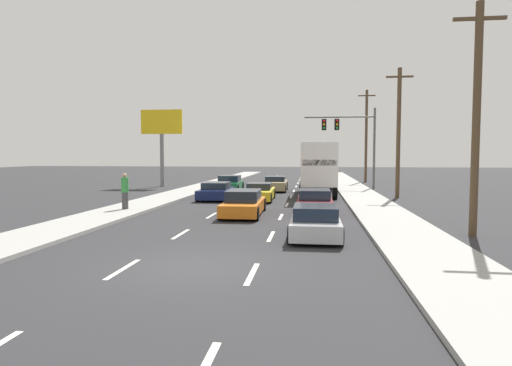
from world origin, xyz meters
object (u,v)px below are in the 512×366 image
object	(u,v)px
roadside_billboard	(162,132)
car_green	(230,184)
car_navy	(216,191)
car_silver	(315,222)
utility_pole_far	(366,135)
car_tan	(275,184)
box_truck	(317,167)
utility_pole_mid	(399,131)
car_orange	(244,204)
traffic_signal_mast	(346,131)
car_maroon	(315,202)
car_yellow	(260,192)
utility_pole_near	(476,117)
pedestrian_near_corner	(125,191)

from	to	relation	value
roadside_billboard	car_green	bearing A→B (deg)	-28.78
car_green	car_navy	xyz separation A→B (m)	(0.40, -6.81, -0.05)
car_navy	car_silver	world-z (taller)	car_silver
utility_pole_far	car_navy	bearing A→B (deg)	-121.46
car_tan	box_truck	size ratio (longest dim) A/B	0.46
car_green	utility_pole_mid	size ratio (longest dim) A/B	0.47
box_truck	car_orange	bearing A→B (deg)	-109.60
car_tan	car_navy	bearing A→B (deg)	-114.52
box_truck	utility_pole_mid	size ratio (longest dim) A/B	1.04
car_orange	traffic_signal_mast	size ratio (longest dim) A/B	0.68
utility_pole_far	roadside_billboard	size ratio (longest dim) A/B	1.39
car_maroon	utility_pole_far	distance (m)	26.47
car_green	utility_pole_far	bearing A→B (deg)	45.99
car_yellow	utility_pole_mid	size ratio (longest dim) A/B	0.50
car_maroon	roadside_billboard	size ratio (longest dim) A/B	0.65
car_maroon	traffic_signal_mast	world-z (taller)	traffic_signal_mast
box_truck	car_silver	bearing A→B (deg)	-90.89
car_silver	traffic_signal_mast	xyz separation A→B (m)	(2.74, 22.80, 4.47)
car_yellow	car_silver	size ratio (longest dim) A/B	1.10
car_navy	utility_pole_near	xyz separation A→B (m)	(12.17, -11.47, 3.80)
car_maroon	utility_pole_far	bearing A→B (deg)	77.61
car_maroon	car_silver	bearing A→B (deg)	-90.10
car_tan	utility_pole_far	xyz separation A→B (m)	(8.72, 12.39, 4.52)
car_orange	car_maroon	distance (m)	3.72
car_navy	utility_pole_mid	distance (m)	13.11
car_tan	utility_pole_near	bearing A→B (deg)	-64.83
utility_pole_far	car_yellow	bearing A→B (deg)	-114.63
car_yellow	traffic_signal_mast	distance (m)	13.08
car_orange	car_green	bearing A→B (deg)	103.71
car_yellow	roadside_billboard	bearing A→B (deg)	133.88
box_truck	utility_pole_far	size ratio (longest dim) A/B	0.93
utility_pole_mid	pedestrian_near_corner	size ratio (longest dim) A/B	4.72
car_green	car_tan	xyz separation A→B (m)	(3.74, 0.51, -0.03)
utility_pole_mid	car_orange	bearing A→B (deg)	-133.13
traffic_signal_mast	utility_pole_mid	xyz separation A→B (m)	(2.98, -7.71, -0.44)
box_truck	utility_pole_near	size ratio (longest dim) A/B	1.10
utility_pole_mid	utility_pole_far	distance (m)	17.02
box_truck	traffic_signal_mast	distance (m)	8.07
car_green	utility_pole_far	world-z (taller)	utility_pole_far
car_tan	utility_pole_mid	distance (m)	10.74
car_tan	roadside_billboard	xyz separation A→B (m)	(-10.89, 3.42, 4.51)
car_yellow	car_tan	bearing A→B (deg)	86.97
roadside_billboard	car_maroon	bearing A→B (deg)	-49.66
car_orange	traffic_signal_mast	world-z (taller)	traffic_signal_mast
car_yellow	box_truck	size ratio (longest dim) A/B	0.48
car_green	box_truck	xyz separation A→B (m)	(7.10, -3.51, 1.54)
car_tan	utility_pole_mid	size ratio (longest dim) A/B	0.48
car_tan	car_yellow	bearing A→B (deg)	-93.03
car_silver	roadside_billboard	distance (m)	27.41
car_navy	traffic_signal_mast	size ratio (longest dim) A/B	0.59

